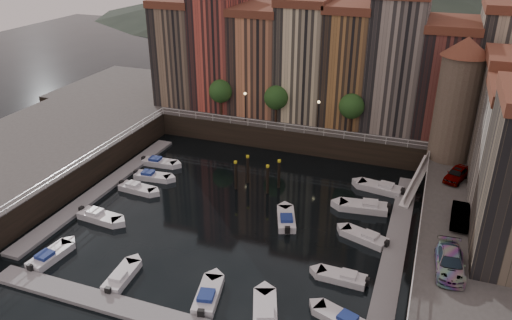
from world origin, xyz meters
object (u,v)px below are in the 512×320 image
at_px(boat_left_3, 152,176).
at_px(car_a, 457,175).
at_px(gangway, 417,179).
at_px(boat_left_1, 99,217).
at_px(boat_left_2, 137,188).
at_px(corner_tower, 458,98).
at_px(car_c, 450,263).
at_px(mooring_pilings, 257,175).
at_px(car_b, 460,216).

xyz_separation_m(boat_left_3, car_a, (33.26, 5.74, 3.34)).
relative_size(gangway, car_a, 2.05).
xyz_separation_m(boat_left_1, boat_left_2, (0.26, 6.55, -0.03)).
height_order(corner_tower, car_c, corner_tower).
bearing_deg(corner_tower, mooring_pilings, -155.18).
relative_size(mooring_pilings, car_c, 0.94).
height_order(corner_tower, mooring_pilings, corner_tower).
bearing_deg(boat_left_2, car_a, 19.11).
distance_m(car_a, car_b, 8.64).
height_order(boat_left_3, car_a, car_a).
bearing_deg(boat_left_3, car_a, 4.46).
bearing_deg(boat_left_2, mooring_pilings, 27.62).
bearing_deg(boat_left_1, car_a, 29.75).
relative_size(corner_tower, mooring_pilings, 2.86).
distance_m(boat_left_2, car_b, 33.78).
height_order(corner_tower, gangway, corner_tower).
relative_size(boat_left_3, car_a, 1.12).
relative_size(car_b, car_c, 0.84).
xyz_separation_m(boat_left_2, car_a, (33.28, 8.93, 3.34)).
distance_m(boat_left_3, car_a, 33.91).
xyz_separation_m(boat_left_1, car_a, (33.54, 15.48, 3.31)).
bearing_deg(car_a, boat_left_1, -135.48).
height_order(boat_left_3, car_b, car_b).
relative_size(boat_left_1, car_b, 1.14).
xyz_separation_m(corner_tower, gangway, (-2.90, -4.50, -8.28)).
bearing_deg(mooring_pilings, gangway, 15.46).
bearing_deg(car_b, gangway, 114.96).
distance_m(gangway, car_b, 10.83).
bearing_deg(boat_left_2, corner_tower, 28.41).
bearing_deg(gangway, car_a, -17.41).
bearing_deg(car_b, boat_left_2, -177.47).
xyz_separation_m(corner_tower, car_b, (1.26, -14.33, -6.48)).
relative_size(corner_tower, car_b, 3.18).
bearing_deg(car_a, gangway, -177.67).
distance_m(boat_left_1, boat_left_3, 9.75).
relative_size(boat_left_2, car_a, 1.13).
distance_m(gangway, car_a, 4.38).
xyz_separation_m(boat_left_1, boat_left_3, (0.28, 9.75, -0.03)).
relative_size(gangway, car_c, 1.62).
distance_m(corner_tower, boat_left_2, 36.85).
bearing_deg(boat_left_1, mooring_pilings, 48.22).
distance_m(gangway, boat_left_2, 31.19).
height_order(boat_left_2, car_a, car_a).
bearing_deg(car_a, car_b, -68.01).
height_order(mooring_pilings, boat_left_3, mooring_pilings).
distance_m(mooring_pilings, car_a, 21.18).
xyz_separation_m(boat_left_1, car_b, (33.88, 6.85, 3.34)).
relative_size(boat_left_3, car_b, 1.05).
bearing_deg(boat_left_1, boat_left_2, 92.70).
xyz_separation_m(boat_left_2, car_b, (33.62, 0.30, 3.36)).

